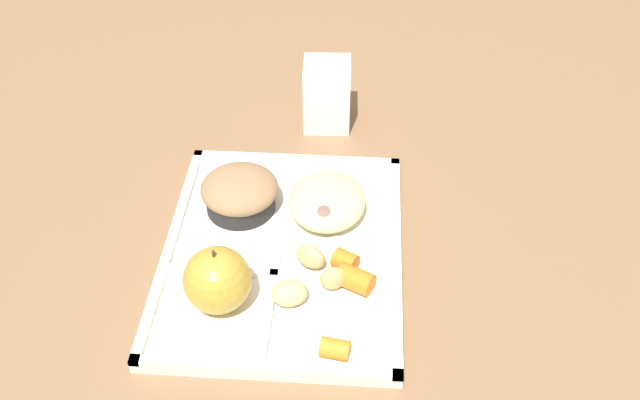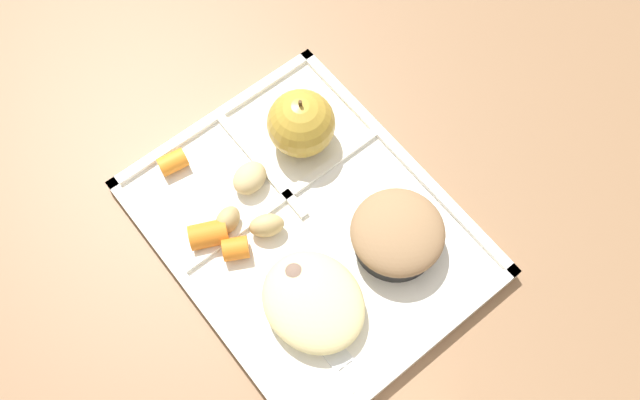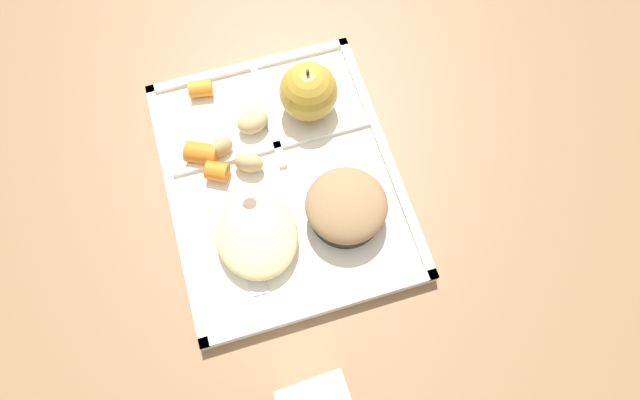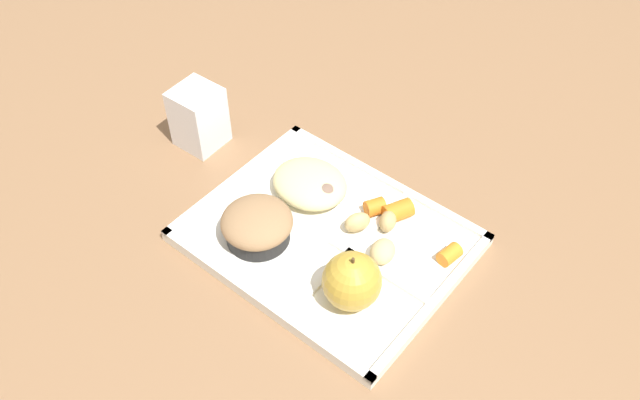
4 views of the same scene
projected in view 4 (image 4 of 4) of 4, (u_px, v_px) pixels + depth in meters
ground at (327, 242)px, 0.88m from camera, size 6.00×6.00×0.00m
lunch_tray at (328, 239)px, 0.87m from camera, size 0.34×0.27×0.02m
green_apple at (352, 281)px, 0.78m from camera, size 0.07×0.07×0.08m
bran_muffin at (257, 225)px, 0.85m from camera, size 0.09×0.09×0.05m
carrot_slice_diagonal at (450, 255)px, 0.84m from camera, size 0.02×0.03×0.02m
carrot_slice_large at (375, 207)px, 0.89m from camera, size 0.03×0.03×0.02m
carrot_slice_tilted at (398, 211)px, 0.88m from camera, size 0.04×0.04×0.03m
potato_chunk_small at (383, 252)px, 0.84m from camera, size 0.04×0.04×0.03m
potato_chunk_golden at (357, 222)px, 0.87m from camera, size 0.04×0.04×0.03m
potato_chunk_large at (388, 221)px, 0.87m from camera, size 0.03×0.04×0.03m
egg_noodle_pile at (310, 183)px, 0.91m from camera, size 0.11×0.09×0.03m
meatball_back at (310, 184)px, 0.91m from camera, size 0.03×0.03×0.03m
meatball_center at (307, 188)px, 0.91m from camera, size 0.03×0.03×0.03m
meatball_front at (326, 194)px, 0.90m from camera, size 0.03×0.03×0.03m
meatball_side at (318, 187)px, 0.91m from camera, size 0.03×0.03×0.03m
plastic_fork at (301, 178)px, 0.94m from camera, size 0.14×0.02×0.00m
milk_carton at (199, 117)px, 0.98m from camera, size 0.07×0.07×0.09m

